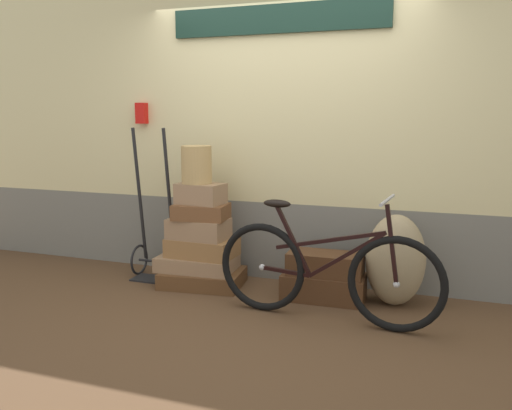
# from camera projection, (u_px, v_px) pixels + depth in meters

# --- Properties ---
(ground) EXTENTS (9.51, 5.20, 0.06)m
(ground) POSITION_uv_depth(u_px,v_px,m) (254.00, 310.00, 4.32)
(ground) COLOR #513823
(station_building) EXTENTS (7.51, 0.74, 2.84)m
(station_building) POSITION_uv_depth(u_px,v_px,m) (287.00, 126.00, 4.86)
(station_building) COLOR slate
(station_building) RESTS_ON ground
(suitcase_0) EXTENTS (0.77, 0.57, 0.14)m
(suitcase_0) POSITION_uv_depth(u_px,v_px,m) (203.00, 278.00, 4.84)
(suitcase_0) COLOR brown
(suitcase_0) RESTS_ON ground
(suitcase_1) EXTENTS (0.71, 0.47, 0.13)m
(suitcase_1) POSITION_uv_depth(u_px,v_px,m) (197.00, 263.00, 4.85)
(suitcase_1) COLOR #937051
(suitcase_1) RESTS_ON suitcase_0
(suitcase_2) EXTENTS (0.61, 0.41, 0.17)m
(suitcase_2) POSITION_uv_depth(u_px,v_px,m) (202.00, 247.00, 4.82)
(suitcase_2) COLOR olive
(suitcase_2) RESTS_ON suitcase_1
(suitcase_3) EXTENTS (0.53, 0.34, 0.18)m
(suitcase_3) POSITION_uv_depth(u_px,v_px,m) (199.00, 229.00, 4.77)
(suitcase_3) COLOR #937051
(suitcase_3) RESTS_ON suitcase_2
(suitcase_4) EXTENTS (0.50, 0.37, 0.13)m
(suitcase_4) POSITION_uv_depth(u_px,v_px,m) (201.00, 212.00, 4.73)
(suitcase_4) COLOR brown
(suitcase_4) RESTS_ON suitcase_3
(suitcase_5) EXTENTS (0.43, 0.31, 0.18)m
(suitcase_5) POSITION_uv_depth(u_px,v_px,m) (201.00, 194.00, 4.72)
(suitcase_5) COLOR #937051
(suitcase_5) RESTS_ON suitcase_4
(suitcase_6) EXTENTS (0.70, 0.38, 0.22)m
(suitcase_6) POSITION_uv_depth(u_px,v_px,m) (324.00, 287.00, 4.47)
(suitcase_6) COLOR #4C2D19
(suitcase_6) RESTS_ON ground
(suitcase_7) EXTENTS (0.62, 0.31, 0.19)m
(suitcase_7) POSITION_uv_depth(u_px,v_px,m) (325.00, 264.00, 4.43)
(suitcase_7) COLOR #4C2D19
(suitcase_7) RESTS_ON suitcase_6
(wicker_basket) EXTENTS (0.27, 0.27, 0.33)m
(wicker_basket) POSITION_uv_depth(u_px,v_px,m) (196.00, 165.00, 4.69)
(wicker_basket) COLOR tan
(wicker_basket) RESTS_ON suitcase_5
(luggage_trolley) EXTENTS (0.40, 0.37, 1.42)m
(luggage_trolley) POSITION_uv_depth(u_px,v_px,m) (155.00, 243.00, 5.05)
(luggage_trolley) COLOR black
(luggage_trolley) RESTS_ON ground
(burlap_sack) EXTENTS (0.48, 0.40, 0.75)m
(burlap_sack) POSITION_uv_depth(u_px,v_px,m) (395.00, 260.00, 4.30)
(burlap_sack) COLOR #9E8966
(burlap_sack) RESTS_ON ground
(bicycle) EXTENTS (1.74, 0.46, 0.96)m
(bicycle) POSITION_uv_depth(u_px,v_px,m) (325.00, 273.00, 3.97)
(bicycle) COLOR black
(bicycle) RESTS_ON ground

